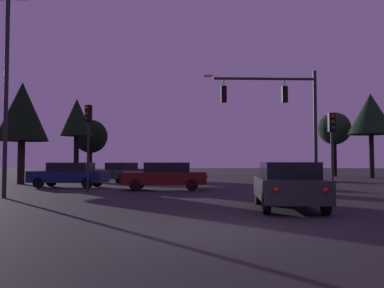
# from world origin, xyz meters

# --- Properties ---
(ground_plane) EXTENTS (168.00, 168.00, 0.00)m
(ground_plane) POSITION_xyz_m (0.00, 24.50, 0.00)
(ground_plane) COLOR #262326
(ground_plane) RESTS_ON ground
(traffic_signal_mast_arm) EXTENTS (6.30, 0.64, 6.61)m
(traffic_signal_mast_arm) POSITION_xyz_m (4.20, 13.28, 4.57)
(traffic_signal_mast_arm) COLOR #232326
(traffic_signal_mast_arm) RESTS_ON ground
(traffic_light_corner_left) EXTENTS (0.31, 0.36, 3.89)m
(traffic_light_corner_left) POSITION_xyz_m (5.96, 10.43, 2.77)
(traffic_light_corner_left) COLOR #232326
(traffic_light_corner_left) RESTS_ON ground
(traffic_light_corner_right) EXTENTS (0.37, 0.39, 4.53)m
(traffic_light_corner_right) POSITION_xyz_m (-6.20, 11.89, 3.20)
(traffic_light_corner_right) COLOR #232326
(traffic_light_corner_right) RESTS_ON ground
(car_nearside_lane) EXTENTS (2.11, 4.49, 1.52)m
(car_nearside_lane) POSITION_xyz_m (2.57, 4.25, 0.80)
(car_nearside_lane) COLOR #232328
(car_nearside_lane) RESTS_ON ground
(car_crossing_left) EXTENTS (4.78, 2.28, 1.52)m
(car_crossing_left) POSITION_xyz_m (-8.34, 15.43, 0.80)
(car_crossing_left) COLOR #0F1947
(car_crossing_left) RESTS_ON ground
(car_crossing_right) EXTENTS (4.67, 1.86, 1.52)m
(car_crossing_right) POSITION_xyz_m (-2.27, 13.20, 0.80)
(car_crossing_right) COLOR #4C0F0F
(car_crossing_right) RESTS_ON ground
(car_far_lane) EXTENTS (3.27, 4.66, 1.52)m
(car_far_lane) POSITION_xyz_m (-6.61, 22.42, 0.80)
(car_far_lane) COLOR #232328
(car_far_lane) RESTS_ON ground
(car_parked_lot) EXTENTS (4.42, 3.72, 1.52)m
(car_parked_lot) POSITION_xyz_m (7.16, 26.62, 0.79)
(car_parked_lot) COLOR #473828
(car_parked_lot) RESTS_ON ground
(parking_lot_lamp_post) EXTENTS (1.70, 0.36, 8.87)m
(parking_lot_lamp_post) POSITION_xyz_m (-8.71, 8.11, 5.54)
(parking_lot_lamp_post) COLOR #232326
(parking_lot_lamp_post) RESTS_ON ground
(tree_behind_sign) EXTENTS (3.80, 3.80, 6.42)m
(tree_behind_sign) POSITION_xyz_m (-13.00, 36.70, 4.50)
(tree_behind_sign) COLOR black
(tree_behind_sign) RESTS_ON ground
(tree_left_far) EXTENTS (4.48, 4.48, 8.42)m
(tree_left_far) POSITION_xyz_m (16.52, 31.54, 6.34)
(tree_left_far) COLOR black
(tree_left_far) RESTS_ON ground
(tree_center_horizon) EXTENTS (3.57, 3.57, 7.08)m
(tree_center_horizon) POSITION_xyz_m (14.36, 36.03, 5.26)
(tree_center_horizon) COLOR black
(tree_center_horizon) RESTS_ON ground
(tree_right_cluster) EXTENTS (3.69, 3.69, 7.25)m
(tree_right_cluster) POSITION_xyz_m (-13.06, 19.26, 5.11)
(tree_right_cluster) COLOR black
(tree_right_cluster) RESTS_ON ground
(tree_lot_edge) EXTENTS (3.28, 3.28, 8.06)m
(tree_lot_edge) POSITION_xyz_m (-13.03, 31.62, 6.05)
(tree_lot_edge) COLOR black
(tree_lot_edge) RESTS_ON ground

